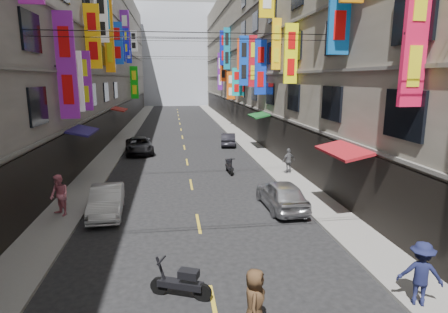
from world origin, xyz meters
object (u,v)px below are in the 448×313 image
object	(u,v)px
pedestrian_lfar	(59,195)
pedestrian_crossing	(255,302)
scooter_crossing	(181,283)
scooter_far_right	(229,166)
car_left_far	(139,146)
car_right_far	(228,139)
car_left_mid	(107,201)
pedestrian_rfar	(289,161)
car_right_mid	(281,194)
pedestrian_rnear	(421,273)

from	to	relation	value
pedestrian_lfar	pedestrian_crossing	xyz separation A→B (m)	(6.79, -8.64, -0.20)
scooter_crossing	scooter_far_right	size ratio (longest dim) A/B	0.95
car_left_far	car_right_far	world-z (taller)	car_left_far
scooter_far_right	car_left_mid	bearing A→B (deg)	42.39
car_left_far	pedestrian_crossing	xyz separation A→B (m)	(4.57, -22.99, 0.19)
car_left_mid	car_right_far	xyz separation A→B (m)	(8.00, 16.70, -0.06)
pedestrian_rfar	car_right_mid	bearing A→B (deg)	50.39
scooter_far_right	pedestrian_lfar	distance (m)	10.98
pedestrian_lfar	pedestrian_rnear	bearing A→B (deg)	9.04
pedestrian_rnear	car_left_far	bearing A→B (deg)	-42.54
pedestrian_crossing	car_right_far	bearing A→B (deg)	9.72
scooter_far_right	car_left_far	xyz separation A→B (m)	(-6.33, 7.47, 0.20)
car_left_mid	car_right_far	bearing A→B (deg)	60.36
pedestrian_crossing	scooter_far_right	bearing A→B (deg)	10.34
car_right_mid	pedestrian_crossing	bearing A→B (deg)	67.54
car_right_mid	pedestrian_crossing	distance (m)	9.07
pedestrian_rfar	pedestrian_crossing	bearing A→B (deg)	50.36
scooter_far_right	pedestrian_crossing	world-z (taller)	pedestrian_crossing
pedestrian_crossing	car_left_mid	bearing A→B (deg)	45.63
pedestrian_lfar	pedestrian_rfar	bearing A→B (deg)	70.76
scooter_far_right	pedestrian_lfar	xyz separation A→B (m)	(-8.54, -6.88, 0.59)
scooter_far_right	pedestrian_lfar	size ratio (longest dim) A/B	0.99
pedestrian_rfar	pedestrian_lfar	bearing A→B (deg)	6.60
scooter_crossing	car_left_mid	bearing A→B (deg)	46.86
car_left_far	car_right_far	distance (m)	8.13
pedestrian_rfar	car_right_far	bearing A→B (deg)	-97.71
car_left_mid	car_left_far	bearing A→B (deg)	84.87
pedestrian_rfar	pedestrian_rnear	bearing A→B (deg)	67.31
scooter_far_right	car_left_mid	size ratio (longest dim) A/B	0.46
scooter_crossing	car_left_far	size ratio (longest dim) A/B	0.37
pedestrian_lfar	pedestrian_rnear	xyz separation A→B (m)	(11.35, -8.20, -0.04)
car_right_far	pedestrian_crossing	distance (m)	25.69
car_right_mid	pedestrian_rfar	bearing A→B (deg)	-112.39
pedestrian_lfar	pedestrian_crossing	bearing A→B (deg)	-6.96
scooter_far_right	pedestrian_rfar	world-z (taller)	pedestrian_rfar
car_left_mid	pedestrian_lfar	bearing A→B (deg)	-179.57
car_right_mid	pedestrian_lfar	size ratio (longest dim) A/B	2.23
scooter_far_right	pedestrian_rnear	xyz separation A→B (m)	(2.81, -15.08, 0.55)
scooter_crossing	car_left_far	bearing A→B (deg)	30.44
car_right_far	pedestrian_crossing	xyz separation A→B (m)	(-3.16, -25.49, 0.25)
car_left_mid	pedestrian_rfar	size ratio (longest dim) A/B	2.45
car_left_far	car_right_mid	bearing A→B (deg)	-68.49
pedestrian_crossing	pedestrian_rnear	bearing A→B (deg)	-67.71
car_left_far	pedestrian_rnear	distance (m)	24.33
pedestrian_lfar	car_left_far	bearing A→B (deg)	126.13
car_left_far	pedestrian_rnear	xyz separation A→B (m)	(9.13, -22.55, 0.35)
scooter_crossing	car_right_far	world-z (taller)	car_right_far
car_right_mid	pedestrian_crossing	world-z (taller)	pedestrian_crossing
pedestrian_lfar	pedestrian_rfar	world-z (taller)	pedestrian_lfar
car_left_far	pedestrian_lfar	size ratio (longest dim) A/B	2.55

